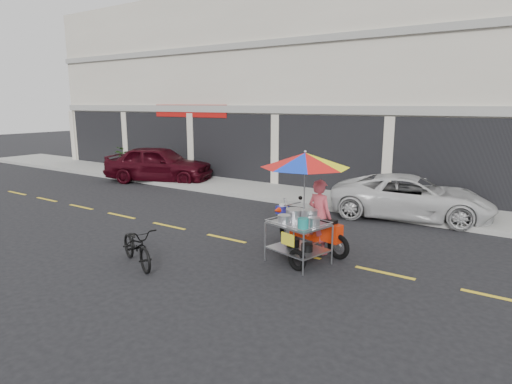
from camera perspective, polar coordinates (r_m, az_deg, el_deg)
The scene contains 10 objects.
ground at distance 9.79m, azimuth 5.41°, elevation -8.21°, with size 90.00×90.00×0.00m, color black.
sidewalk at distance 14.66m, azimuth 15.72°, elevation -1.54°, with size 45.00×3.00×0.15m, color gray.
shophouse_block at distance 18.79m, azimuth 29.95°, elevation 12.98°, with size 36.00×8.11×10.40m.
centerline at distance 9.79m, azimuth 5.41°, elevation -8.18°, with size 42.00×0.10×0.01m, color gold.
maroon_sedan at distance 18.86m, azimuth -12.81°, elevation 3.67°, with size 1.84×4.58×1.56m, color black.
white_pickup at distance 13.38m, azimuth 19.96°, elevation -0.61°, with size 2.09×4.54×1.26m, color silver.
plant_tall at distance 22.80m, azimuth -17.14°, elevation 4.52°, with size 0.94×0.82×1.05m, color #254A15.
plant_short at distance 20.96m, azimuth -15.89°, elevation 3.77°, with size 0.49×0.49×0.88m, color #254A15.
near_bicycle at distance 9.29m, azimuth -15.61°, elevation -6.93°, with size 0.56×1.62×0.85m, color black.
food_vendor_rig at distance 9.14m, azimuth 7.05°, elevation 0.16°, with size 2.38×2.31×2.41m.
Camera 1 is at (4.33, -8.12, 3.33)m, focal length 30.00 mm.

